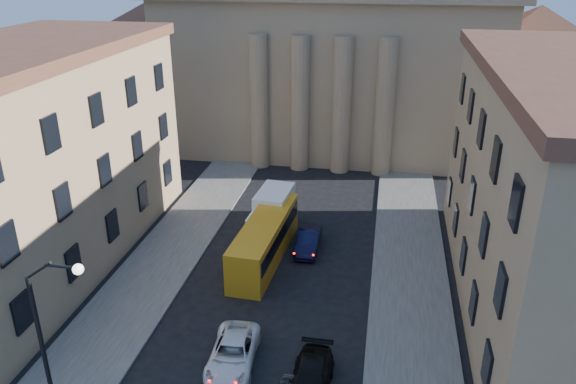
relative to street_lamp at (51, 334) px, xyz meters
name	(u,v)px	position (x,y,z in m)	size (l,w,h in m)	color
sidewalk_left	(132,300)	(-1.53, 10.00, -5.21)	(5.00, 60.00, 0.15)	#4F4D48
sidewalk_right	(411,330)	(15.47, 10.00, -5.21)	(5.00, 60.00, 0.15)	#4F4D48
church	(336,30)	(6.97, 47.47, 6.59)	(68.02, 28.76, 36.60)	#8D7557
building_left	(25,159)	(-10.03, 14.00, 2.14)	(11.60, 26.60, 14.70)	tan
building_right	(576,196)	(23.97, 14.00, 2.14)	(11.60, 26.60, 14.70)	tan
street_lamp	(51,334)	(0.00, 0.00, 0.00)	(2.62, 0.44, 8.83)	black
car_left_mid	(233,353)	(6.17, 5.53, -4.58)	(2.33, 5.05, 1.40)	white
car_right_mid	(311,381)	(10.46, 4.23, -4.57)	(2.00, 4.92, 1.43)	black
car_right_distant	(309,241)	(8.28, 18.43, -4.57)	(1.52, 4.35, 1.43)	black
city_bus	(265,239)	(5.44, 16.64, -3.72)	(3.00, 10.48, 2.92)	orange
box_truck	(272,215)	(5.12, 20.54, -3.76)	(2.70, 6.00, 3.21)	white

